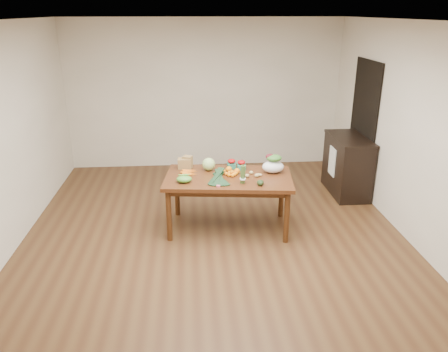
{
  "coord_description": "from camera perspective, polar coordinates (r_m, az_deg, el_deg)",
  "views": [
    {
      "loc": [
        -0.28,
        -5.01,
        2.8
      ],
      "look_at": [
        0.12,
        0.0,
        0.89
      ],
      "focal_mm": 35.0,
      "sensor_mm": 36.0,
      "label": 1
    }
  ],
  "objects": [
    {
      "name": "potato_b",
      "position": [
        5.74,
        4.3,
        0.08
      ],
      "size": [
        0.06,
        0.05,
        0.05
      ],
      "primitive_type": "ellipsoid",
      "color": "tan",
      "rests_on": "dining_table"
    },
    {
      "name": "potato_a",
      "position": [
        5.73,
        3.04,
        0.05
      ],
      "size": [
        0.06,
        0.05,
        0.05
      ],
      "primitive_type": "ellipsoid",
      "color": "tan",
      "rests_on": "dining_table"
    },
    {
      "name": "dish_towel",
      "position": [
        7.16,
        13.93,
        1.86
      ],
      "size": [
        0.02,
        0.28,
        0.45
      ],
      "primitive_type": "cube",
      "color": "white",
      "rests_on": "cabinet"
    },
    {
      "name": "asparagus_bundle",
      "position": [
        5.48,
        2.48,
        0.22
      ],
      "size": [
        0.09,
        0.12,
        0.26
      ],
      "primitive_type": null,
      "rotation": [
        0.15,
        0.0,
        -0.12
      ],
      "color": "#5A893E",
      "rests_on": "dining_table"
    },
    {
      "name": "potato_e",
      "position": [
        5.77,
        4.53,
        0.15
      ],
      "size": [
        0.05,
        0.04,
        0.04
      ],
      "primitive_type": "ellipsoid",
      "color": "tan",
      "rests_on": "dining_table"
    },
    {
      "name": "floor",
      "position": [
        5.75,
        -1.2,
        -8.33
      ],
      "size": [
        6.0,
        6.0,
        0.0
      ],
      "primitive_type": "plane",
      "color": "#53361C",
      "rests_on": "ground"
    },
    {
      "name": "ceiling",
      "position": [
        5.02,
        -1.44,
        19.66
      ],
      "size": [
        5.0,
        6.0,
        0.02
      ],
      "primitive_type": "cube",
      "color": "white",
      "rests_on": "room_walls"
    },
    {
      "name": "potato_c",
      "position": [
        5.77,
        4.77,
        0.13
      ],
      "size": [
        0.05,
        0.04,
        0.04
      ],
      "primitive_type": "ellipsoid",
      "color": "tan",
      "rests_on": "dining_table"
    },
    {
      "name": "dining_table",
      "position": [
        5.9,
        0.57,
        -3.47
      ],
      "size": [
        1.75,
        1.11,
        0.75
      ],
      "primitive_type": "cube",
      "rotation": [
        0.0,
        0.0,
        -0.12
      ],
      "color": "#542D13",
      "rests_on": "floor"
    },
    {
      "name": "salad_bag",
      "position": [
        5.9,
        6.43,
        1.5
      ],
      "size": [
        0.32,
        0.25,
        0.23
      ],
      "primitive_type": null,
      "rotation": [
        0.0,
        0.0,
        -0.12
      ],
      "color": "white",
      "rests_on": "dining_table"
    },
    {
      "name": "paper_bag",
      "position": [
        6.05,
        -5.19,
        1.77
      ],
      "size": [
        0.26,
        0.23,
        0.17
      ],
      "primitive_type": null,
      "rotation": [
        0.0,
        0.0,
        -0.12
      ],
      "color": "olive",
      "rests_on": "dining_table"
    },
    {
      "name": "cabbage",
      "position": [
        5.95,
        -2.02,
        1.55
      ],
      "size": [
        0.18,
        0.18,
        0.18
      ],
      "primitive_type": "sphere",
      "color": "#BAD97D",
      "rests_on": "dining_table"
    },
    {
      "name": "mandarin_cluster",
      "position": [
        5.77,
        1.03,
        0.41
      ],
      "size": [
        0.2,
        0.2,
        0.08
      ],
      "primitive_type": null,
      "rotation": [
        0.0,
        0.0,
        -0.12
      ],
      "color": "orange",
      "rests_on": "dining_table"
    },
    {
      "name": "avocado_a",
      "position": [
        5.47,
        4.71,
        -0.91
      ],
      "size": [
        0.09,
        0.12,
        0.07
      ],
      "primitive_type": "ellipsoid",
      "rotation": [
        0.0,
        0.0,
        0.3
      ],
      "color": "black",
      "rests_on": "dining_table"
    },
    {
      "name": "avocado_b",
      "position": [
        5.5,
        4.87,
        -0.82
      ],
      "size": [
        0.09,
        0.11,
        0.06
      ],
      "primitive_type": "ellipsoid",
      "rotation": [
        0.0,
        0.0,
        0.3
      ],
      "color": "black",
      "rests_on": "dining_table"
    },
    {
      "name": "doorway_dark",
      "position": [
        7.38,
        17.66,
        6.11
      ],
      "size": [
        0.02,
        1.0,
        2.1
      ],
      "primitive_type": "cube",
      "color": "black",
      "rests_on": "floor"
    },
    {
      "name": "strawberry_basket_b",
      "position": [
        6.0,
        2.28,
        1.35
      ],
      "size": [
        0.12,
        0.12,
        0.1
      ],
      "primitive_type": null,
      "rotation": [
        0.0,
        0.0,
        -0.12
      ],
      "color": "red",
      "rests_on": "dining_table"
    },
    {
      "name": "potato_d",
      "position": [
        5.84,
        3.58,
        0.46
      ],
      "size": [
        0.05,
        0.05,
        0.04
      ],
      "primitive_type": "ellipsoid",
      "color": "tan",
      "rests_on": "dining_table"
    },
    {
      "name": "carrots",
      "position": [
        5.87,
        -4.56,
        0.46
      ],
      "size": [
        0.25,
        0.27,
        0.03
      ],
      "primitive_type": null,
      "rotation": [
        0.0,
        0.0,
        -0.12
      ],
      "color": "#E05712",
      "rests_on": "dining_table"
    },
    {
      "name": "kale_bunch",
      "position": [
        5.49,
        -0.71,
        -0.23
      ],
      "size": [
        0.36,
        0.43,
        0.16
      ],
      "primitive_type": null,
      "rotation": [
        0.0,
        0.0,
        -0.12
      ],
      "color": "black",
      "rests_on": "dining_table"
    },
    {
      "name": "cabinet",
      "position": [
        7.28,
        15.79,
        1.34
      ],
      "size": [
        0.52,
        1.02,
        0.94
      ],
      "primitive_type": "cube",
      "color": "black",
      "rests_on": "floor"
    },
    {
      "name": "orange_c",
      "position": [
        5.84,
        1.72,
        0.66
      ],
      "size": [
        0.08,
        0.08,
        0.08
      ],
      "primitive_type": "sphere",
      "color": "#FEA80F",
      "rests_on": "dining_table"
    },
    {
      "name": "orange_a",
      "position": [
        5.81,
        -0.2,
        0.61
      ],
      "size": [
        0.09,
        0.09,
        0.09
      ],
      "primitive_type": "sphere",
      "color": "#FF9F0F",
      "rests_on": "dining_table"
    },
    {
      "name": "strawberry_basket_a",
      "position": [
        6.05,
        0.99,
        1.51
      ],
      "size": [
        0.13,
        0.13,
        0.1
      ],
      "primitive_type": null,
      "rotation": [
        0.0,
        0.0,
        -0.12
      ],
      "color": "#BA0C0C",
      "rests_on": "dining_table"
    },
    {
      "name": "orange_b",
      "position": [
        5.89,
        0.64,
        0.88
      ],
      "size": [
        0.08,
        0.08,
        0.08
      ],
      "primitive_type": "sphere",
      "color": "orange",
      "rests_on": "dining_table"
    },
    {
      "name": "room_walls",
      "position": [
        5.23,
        -1.31,
        4.7
      ],
      "size": [
        5.02,
        6.02,
        2.7
      ],
      "color": "white",
      "rests_on": "floor"
    },
    {
      "name": "snap_pea_bag",
      "position": [
        5.56,
        -5.22,
        -0.41
      ],
      "size": [
        0.2,
        0.15,
        0.09
      ],
      "primitive_type": "ellipsoid",
      "color": "green",
      "rests_on": "dining_table"
    }
  ]
}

